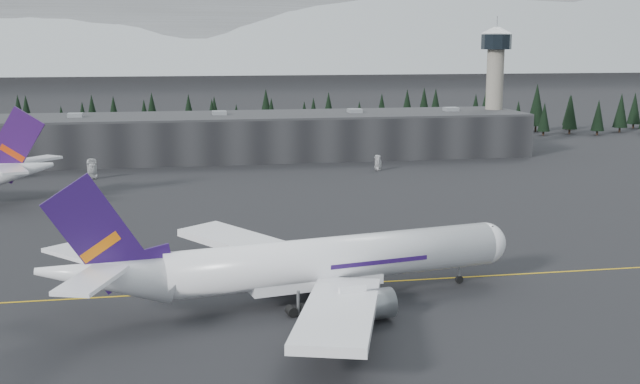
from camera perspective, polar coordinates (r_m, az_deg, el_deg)
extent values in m
plane|color=black|center=(114.71, 1.84, -6.24)|extent=(1400.00, 1400.00, 0.00)
cube|color=gold|center=(112.84, 2.05, -6.53)|extent=(400.00, 0.40, 0.02)
cube|color=black|center=(234.99, -4.69, 3.94)|extent=(160.00, 30.00, 12.00)
cube|color=#333335|center=(234.34, -4.72, 5.47)|extent=(160.00, 30.00, 0.60)
cylinder|color=gray|center=(255.62, 12.28, 6.52)|extent=(5.20, 5.20, 32.00)
cylinder|color=black|center=(255.04, 12.43, 10.39)|extent=(9.20, 9.20, 4.50)
cone|color=silver|center=(255.06, 12.47, 11.16)|extent=(10.00, 10.00, 2.00)
cube|color=black|center=(271.46, -5.50, 5.14)|extent=(360.00, 20.00, 15.00)
cylinder|color=white|center=(105.04, 1.17, -4.77)|extent=(45.48, 14.18, 5.89)
sphere|color=white|center=(115.28, 11.62, -3.59)|extent=(5.89, 5.89, 5.89)
cone|color=white|center=(97.86, -15.08, -5.77)|extent=(17.30, 8.86, 8.53)
cube|color=white|center=(117.41, -4.35, -3.93)|extent=(23.34, 26.38, 2.52)
cylinder|color=gray|center=(114.72, -0.72, -5.12)|extent=(6.97, 4.85, 3.73)
cube|color=white|center=(89.92, 1.39, -8.50)|extent=(15.68, 28.61, 2.52)
cylinder|color=gray|center=(97.38, 3.38, -8.03)|extent=(6.97, 4.85, 3.73)
cube|color=#26104E|center=(96.55, -15.51, -2.94)|extent=(12.31, 2.79, 14.63)
cube|color=orange|center=(96.91, -15.35, -3.78)|extent=(4.81, 1.43, 3.60)
cube|color=white|center=(103.00, -16.57, -4.23)|extent=(10.40, 11.07, 0.49)
cube|color=white|center=(91.67, -15.93, -6.03)|extent=(7.74, 11.66, 0.49)
cylinder|color=black|center=(114.28, 9.89, -5.70)|extent=(0.49, 0.49, 2.95)
cylinder|color=black|center=(107.85, -3.14, -6.55)|extent=(0.49, 0.49, 2.95)
cylinder|color=black|center=(99.88, -1.55, -7.95)|extent=(0.49, 0.49, 2.95)
cone|color=white|center=(177.31, -21.03, 1.36)|extent=(18.98, 9.70, 9.36)
cube|color=#30104F|center=(176.38, -20.99, 3.13)|extent=(13.51, 3.05, 16.05)
cube|color=#C1340B|center=(176.66, -21.02, 2.61)|extent=(5.28, 1.56, 3.95)
cube|color=white|center=(170.36, -21.16, 1.52)|extent=(8.50, 12.79, 0.54)
cube|color=white|center=(182.33, -19.71, 2.17)|extent=(11.40, 12.15, 0.54)
imported|color=silver|center=(205.23, -15.88, 1.10)|extent=(2.49, 5.19, 1.43)
imported|color=silver|center=(210.80, 4.18, 1.72)|extent=(4.50, 3.58, 1.44)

